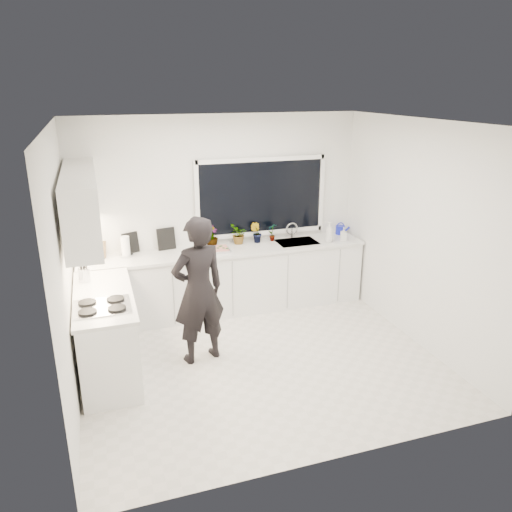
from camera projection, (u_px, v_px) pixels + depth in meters
name	position (u px, v px, depth m)	size (l,w,h in m)	color
floor	(260.00, 361.00, 5.85)	(4.00, 3.50, 0.02)	beige
wall_back	(220.00, 213.00, 6.99)	(4.00, 0.02, 2.70)	white
wall_left	(63.00, 271.00, 4.81)	(0.02, 3.50, 2.70)	white
wall_right	(418.00, 234.00, 6.00)	(0.02, 3.50, 2.70)	white
ceiling	(261.00, 121.00, 4.96)	(4.00, 3.50, 0.02)	white
window	(261.00, 197.00, 7.07)	(1.80, 0.02, 1.00)	black
base_cabinets_back	(227.00, 281.00, 7.00)	(3.92, 0.58, 0.88)	white
base_cabinets_left	(107.00, 334.00, 5.52)	(0.58, 1.60, 0.88)	white
countertop_back	(226.00, 250.00, 6.84)	(3.94, 0.62, 0.04)	silver
countertop_left	(103.00, 296.00, 5.37)	(0.62, 1.60, 0.04)	silver
upper_cabinets	(81.00, 203.00, 5.34)	(0.34, 2.10, 0.70)	white
sink	(297.00, 245.00, 7.17)	(0.58, 0.42, 0.14)	silver
faucet	(292.00, 231.00, 7.30)	(0.03, 0.03, 0.22)	silver
stovetop	(102.00, 306.00, 5.04)	(0.56, 0.48, 0.03)	black
person	(198.00, 291.00, 5.60)	(0.63, 0.41, 1.73)	black
pizza_tray	(214.00, 250.00, 6.76)	(0.42, 0.31, 0.03)	silver
pizza	(214.00, 249.00, 6.76)	(0.38, 0.27, 0.01)	red
watering_can	(340.00, 230.00, 7.51)	(0.14, 0.14, 0.13)	#131BB5
paper_towel_roll	(126.00, 247.00, 6.50)	(0.11, 0.11, 0.26)	white
knife_block	(100.00, 250.00, 6.45)	(0.13, 0.10, 0.22)	brown
utensil_crock	(84.00, 275.00, 5.69)	(0.13, 0.13, 0.16)	#BABBBF
picture_frame_large	(131.00, 243.00, 6.65)	(0.22, 0.02, 0.28)	black
picture_frame_small	(166.00, 239.00, 6.78)	(0.25, 0.02, 0.30)	black
herb_plants	(238.00, 234.00, 7.01)	(1.09, 0.33, 0.30)	#26662D
soap_bottles	(333.00, 233.00, 7.13)	(0.37, 0.16, 0.30)	#D8BF66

